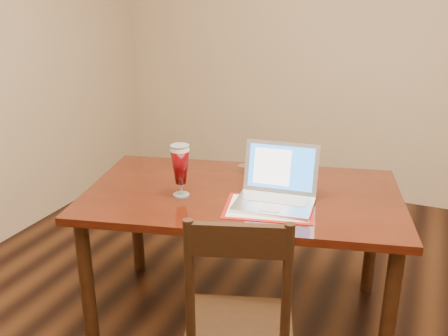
% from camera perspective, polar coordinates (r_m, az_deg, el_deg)
% --- Properties ---
extents(dining_table, '(1.73, 1.22, 1.00)m').
position_cam_1_polar(dining_table, '(2.53, 2.08, -4.42)').
color(dining_table, '#441509').
rests_on(dining_table, ground).
extents(dining_chair, '(0.52, 0.51, 0.98)m').
position_cam_1_polar(dining_chair, '(2.03, 1.73, -17.85)').
color(dining_chair, black).
rests_on(dining_chair, ground).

